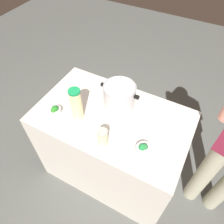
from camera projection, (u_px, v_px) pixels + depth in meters
The scene contains 8 objects.
ground_plane at pixel (112, 168), 2.43m from camera, with size 8.00×8.00×0.00m, color #555853.
counter_slab at pixel (112, 147), 2.07m from camera, with size 1.26×0.77×0.94m, color beige.
dish_cloth at pixel (119, 103), 1.81m from camera, with size 0.32×0.31×0.01m, color beige.
cooking_pot at pixel (119, 95), 1.73m from camera, with size 0.34×0.27×0.19m.
lemonade_pitcher at pixel (76, 104), 1.61m from camera, with size 0.09×0.09×0.29m.
mason_jar at pixel (103, 137), 1.50m from camera, with size 0.08×0.08×0.14m.
broccoli_bowl_front at pixel (144, 149), 1.48m from camera, with size 0.12×0.12×0.08m.
broccoli_bowl_center at pixel (55, 110), 1.72m from camera, with size 0.10×0.10×0.08m.
Camera 1 is at (0.52, -0.97, 2.26)m, focal length 34.23 mm.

